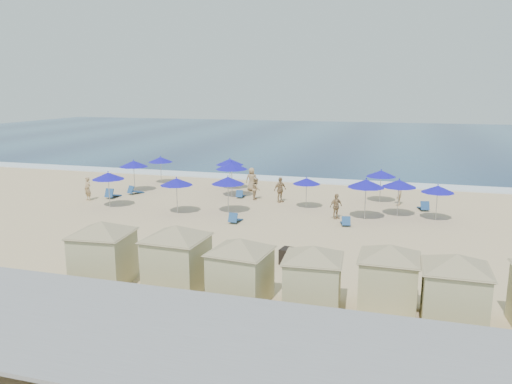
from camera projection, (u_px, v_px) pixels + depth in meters
The scene contains 35 objects.
ground at pixel (250, 227), 28.87m from camera, with size 160.00×160.00×0.00m, color #CEB282.
ocean at pixel (351, 138), 80.48m from camera, with size 160.00×80.00×0.06m, color #0E294E.
surf_line at pixel (303, 180), 43.40m from camera, with size 160.00×2.50×0.08m, color white.
seawall at pixel (126, 316), 16.07m from camera, with size 160.00×6.10×1.22m.
trash_bin at pixel (289, 256), 22.75m from camera, with size 0.71×0.71×0.71m, color black.
cabana_0 at pixel (103, 244), 20.26m from camera, with size 4.57×4.57×2.88m.
cabana_1 at pixel (177, 249), 19.61m from camera, with size 4.62×4.62×2.90m.
cabana_2 at pixel (240, 262), 18.45m from camera, with size 4.32×4.32×2.72m.
cabana_3 at pixel (313, 269), 17.81m from camera, with size 4.21×4.21×2.65m.
cabana_4 at pixel (389, 269), 17.79m from camera, with size 4.31×4.31×2.70m.
cabana_5 at pixel (455, 281), 16.59m from camera, with size 4.41×4.41×2.77m.
umbrella_0 at pixel (134, 164), 38.40m from camera, with size 2.20×2.20×2.50m.
umbrella_1 at pixel (108, 176), 33.28m from camera, with size 2.16×2.16×2.46m.
umbrella_2 at pixel (160, 160), 41.80m from camera, with size 2.04×2.04×2.32m.
umbrella_3 at pixel (176, 182), 31.58m from camera, with size 2.10×2.10×2.38m.
umbrella_4 at pixel (230, 162), 39.31m from camera, with size 2.22×2.22×2.52m.
umbrella_5 at pixel (232, 166), 36.32m from camera, with size 2.37×2.37×2.70m.
umbrella_6 at pixel (228, 180), 31.73m from camera, with size 2.15×2.15×2.44m.
umbrella_7 at pixel (307, 181), 33.04m from camera, with size 1.87×1.87×2.13m.
umbrella_8 at pixel (366, 183), 30.12m from camera, with size 2.27×2.27×2.58m.
umbrella_9 at pixel (381, 174), 34.74m from camera, with size 2.07×2.07×2.36m.
umbrella_10 at pixel (399, 183), 30.84m from camera, with size 2.12×2.12×2.42m.
umbrella_11 at pixel (438, 189), 29.90m from camera, with size 1.97×1.97×2.24m.
beach_chair_0 at pixel (112, 194), 36.46m from camera, with size 0.64×1.40×0.77m.
beach_chair_1 at pixel (134, 191), 37.84m from camera, with size 0.99×1.36×0.69m.
beach_chair_2 at pixel (240, 195), 36.58m from camera, with size 0.59×1.15×0.61m.
beach_chair_3 at pixel (235, 219), 29.75m from camera, with size 0.59×1.23×0.67m.
beach_chair_4 at pixel (345, 222), 29.13m from camera, with size 0.73×1.20×0.62m.
beach_chair_5 at pixel (424, 207), 32.76m from camera, with size 0.78×1.31×0.68m.
beachgoer_0 at pixel (88, 189), 35.55m from camera, with size 0.61×0.40×1.68m, color tan.
beachgoer_1 at pixel (256, 189), 35.91m from camera, with size 0.76×0.59×1.55m, color tan.
beachgoer_2 at pixel (336, 206), 30.55m from camera, with size 0.92×0.38×1.57m, color tan.
beachgoer_3 at pixel (399, 194), 34.10m from camera, with size 1.05×0.60×1.62m, color tan.
beachgoer_4 at pixel (252, 179), 38.81m from camera, with size 0.90×0.59×1.84m, color tan.
beachgoer_5 at pixel (280, 190), 34.98m from camera, with size 1.05×0.44×1.79m, color tan.
Camera 1 is at (8.28, -26.59, 7.85)m, focal length 35.00 mm.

